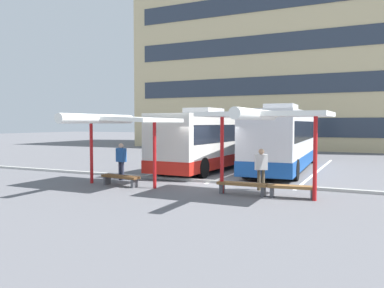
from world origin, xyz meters
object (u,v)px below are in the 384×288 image
coach_bus_1 (285,140)px  waiting_passenger_0 (121,159)px  bench_1 (242,185)px  waiting_passenger_1 (261,166)px  bench_0 (120,178)px  coach_bus_0 (214,141)px  waiting_shelter_1 (265,116)px  waiting_shelter_0 (117,120)px  bench_2 (292,189)px

coach_bus_1 → waiting_passenger_0: coach_bus_1 is taller
bench_1 → waiting_passenger_1: bearing=72.7°
bench_0 → coach_bus_1: bearing=60.7°
waiting_passenger_1 → waiting_passenger_0: bearing=-179.8°
coach_bus_0 → waiting_shelter_1: size_ratio=2.28×
waiting_shelter_0 → waiting_passenger_1: size_ratio=3.19×
bench_1 → bench_2: 1.80m
coach_bus_1 → bench_2: bearing=-76.6°
bench_2 → waiting_shelter_0: bearing=-175.5°
coach_bus_1 → waiting_shelter_0: size_ratio=2.30×
bench_0 → waiting_shelter_1: 6.68m
coach_bus_1 → waiting_shelter_0: coach_bus_1 is taller
bench_0 → bench_1: size_ratio=0.99×
coach_bus_1 → bench_0: 10.37m
bench_0 → waiting_passenger_1: 5.88m
waiting_passenger_0 → bench_2: bearing=-7.7°
waiting_shelter_0 → bench_1: bearing=4.9°
waiting_passenger_1 → bench_0: bearing=-165.2°
coach_bus_0 → bench_2: (5.94, -7.36, -1.29)m
coach_bus_1 → waiting_passenger_0: 9.64m
bench_1 → waiting_shelter_0: bearing=-175.1°
waiting_shelter_0 → waiting_passenger_0: waiting_shelter_0 is taller
coach_bus_0 → waiting_passenger_0: size_ratio=6.61×
waiting_passenger_0 → coach_bus_0: bearing=71.2°
bench_0 → bench_1: (5.27, 0.28, 0.00)m
waiting_shelter_0 → waiting_shelter_1: (6.17, 0.14, 0.10)m
bench_1 → waiting_passenger_0: size_ratio=1.10×
coach_bus_0 → bench_1: 8.63m
coach_bus_0 → coach_bus_1: size_ratio=0.94×
bench_1 → waiting_passenger_0: 6.42m
bench_1 → coach_bus_0: bearing=119.0°
bench_2 → coach_bus_1: bearing=103.4°
bench_1 → waiting_passenger_1: size_ratio=1.15×
waiting_shelter_0 → coach_bus_1: bearing=61.2°
bench_1 → bench_2: same height
waiting_passenger_0 → waiting_shelter_0: bearing=-58.7°
bench_0 → bench_1: same height
waiting_shelter_0 → waiting_passenger_0: size_ratio=3.05×
coach_bus_0 → waiting_shelter_0: 8.08m
bench_2 → waiting_passenger_1: 1.91m
coach_bus_0 → bench_0: coach_bus_0 is taller
bench_0 → waiting_passenger_0: (-1.00, 1.47, 0.66)m
waiting_shelter_1 → bench_2: waiting_shelter_1 is taller
coach_bus_0 → waiting_shelter_0: (-1.13, -7.91, 1.17)m
waiting_shelter_0 → bench_1: (5.27, 0.46, -2.45)m
bench_2 → bench_0: bearing=-177.0°
waiting_shelter_1 → waiting_shelter_0: bearing=-178.7°
coach_bus_1 → bench_2: coach_bus_1 is taller
coach_bus_1 → bench_0: coach_bus_1 is taller
bench_0 → waiting_shelter_1: (6.17, -0.04, 2.55)m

